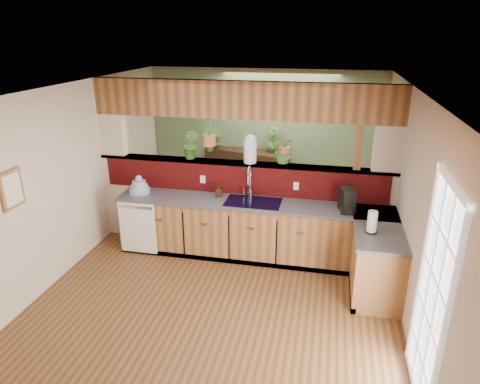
% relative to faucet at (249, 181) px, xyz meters
% --- Properties ---
extents(ground, '(4.60, 7.00, 0.01)m').
position_rel_faucet_xyz_m(ground, '(-0.16, -1.13, -1.17)').
color(ground, brown).
rests_on(ground, ground).
extents(ceiling, '(4.60, 7.00, 0.01)m').
position_rel_faucet_xyz_m(ceiling, '(-0.16, -1.13, 1.43)').
color(ceiling, brown).
rests_on(ceiling, ground).
extents(wall_back, '(4.60, 0.02, 2.60)m').
position_rel_faucet_xyz_m(wall_back, '(-0.16, 2.37, 0.13)').
color(wall_back, beige).
rests_on(wall_back, ground).
extents(wall_left, '(0.02, 7.00, 2.60)m').
position_rel_faucet_xyz_m(wall_left, '(-2.46, -1.13, 0.13)').
color(wall_left, beige).
rests_on(wall_left, ground).
extents(wall_right, '(0.02, 7.00, 2.60)m').
position_rel_faucet_xyz_m(wall_right, '(2.14, -1.13, 0.13)').
color(wall_right, beige).
rests_on(wall_right, ground).
extents(pass_through_partition, '(4.60, 0.21, 2.60)m').
position_rel_faucet_xyz_m(pass_through_partition, '(-0.13, 0.22, 0.02)').
color(pass_through_partition, beige).
rests_on(pass_through_partition, ground).
extents(pass_through_ledge, '(4.60, 0.21, 0.04)m').
position_rel_faucet_xyz_m(pass_through_ledge, '(-0.16, 0.22, 0.20)').
color(pass_through_ledge, brown).
rests_on(pass_through_ledge, ground).
extents(header_beam, '(4.60, 0.15, 0.55)m').
position_rel_faucet_xyz_m(header_beam, '(-0.16, 0.22, 1.15)').
color(header_beam, brown).
rests_on(header_beam, ground).
extents(sage_backwall, '(4.55, 0.02, 2.55)m').
position_rel_faucet_xyz_m(sage_backwall, '(-0.16, 2.35, 0.13)').
color(sage_backwall, '#5A714D').
rests_on(sage_backwall, ground).
extents(countertop, '(4.14, 1.52, 0.90)m').
position_rel_faucet_xyz_m(countertop, '(0.68, -0.26, -0.73)').
color(countertop, brown).
rests_on(countertop, ground).
extents(dishwasher, '(0.58, 0.03, 0.82)m').
position_rel_faucet_xyz_m(dishwasher, '(-1.64, -0.46, -0.72)').
color(dishwasher, white).
rests_on(dishwasher, ground).
extents(navy_sink, '(0.82, 0.50, 0.18)m').
position_rel_faucet_xyz_m(navy_sink, '(0.09, -0.15, -0.35)').
color(navy_sink, black).
rests_on(navy_sink, countertop).
extents(french_door, '(0.06, 1.02, 2.16)m').
position_rel_faucet_xyz_m(french_door, '(2.11, -2.43, -0.12)').
color(french_door, white).
rests_on(french_door, ground).
extents(framed_print, '(0.04, 0.35, 0.45)m').
position_rel_faucet_xyz_m(framed_print, '(-2.43, -1.93, 0.38)').
color(framed_print, brown).
rests_on(framed_print, wall_left).
extents(faucet, '(0.22, 0.22, 0.51)m').
position_rel_faucet_xyz_m(faucet, '(0.00, 0.00, 0.00)').
color(faucet, '#B7B7B2').
rests_on(faucet, countertop).
extents(dish_stack, '(0.33, 0.33, 0.29)m').
position_rel_faucet_xyz_m(dish_stack, '(-1.71, -0.14, -0.19)').
color(dish_stack, '#96A8C2').
rests_on(dish_stack, countertop).
extents(soap_dispenser, '(0.11, 0.11, 0.21)m').
position_rel_faucet_xyz_m(soap_dispenser, '(-0.46, -0.04, -0.17)').
color(soap_dispenser, '#392214').
rests_on(soap_dispenser, countertop).
extents(coffee_maker, '(0.18, 0.30, 0.33)m').
position_rel_faucet_xyz_m(coffee_maker, '(1.42, -0.22, -0.12)').
color(coffee_maker, black).
rests_on(coffee_maker, countertop).
extents(paper_towel, '(0.14, 0.14, 0.31)m').
position_rel_faucet_xyz_m(paper_towel, '(1.72, -0.84, -0.13)').
color(paper_towel, black).
rests_on(paper_towel, countertop).
extents(glass_jar, '(0.19, 0.19, 0.43)m').
position_rel_faucet_xyz_m(glass_jar, '(-0.03, 0.22, 0.43)').
color(glass_jar, silver).
rests_on(glass_jar, pass_through_ledge).
extents(ledge_plant_left, '(0.30, 0.26, 0.47)m').
position_rel_faucet_xyz_m(ledge_plant_left, '(-0.96, 0.22, 0.45)').
color(ledge_plant_left, '#345D20').
rests_on(ledge_plant_left, pass_through_ledge).
extents(hanging_plant_a, '(0.22, 0.20, 0.54)m').
position_rel_faucet_xyz_m(hanging_plant_a, '(-0.67, 0.22, 0.70)').
color(hanging_plant_a, brown).
rests_on(hanging_plant_a, header_beam).
extents(hanging_plant_b, '(0.40, 0.36, 0.55)m').
position_rel_faucet_xyz_m(hanging_plant_b, '(0.48, 0.22, 0.61)').
color(hanging_plant_b, brown).
rests_on(hanging_plant_b, header_beam).
extents(shelving_console, '(1.73, 0.89, 1.12)m').
position_rel_faucet_xyz_m(shelving_console, '(-0.46, 2.12, -0.67)').
color(shelving_console, black).
rests_on(shelving_console, ground).
extents(shelf_plant_a, '(0.21, 0.15, 0.40)m').
position_rel_faucet_xyz_m(shelf_plant_a, '(-1.07, 2.12, 0.09)').
color(shelf_plant_a, '#345D20').
rests_on(shelf_plant_a, shelving_console).
extents(shelf_plant_b, '(0.30, 0.30, 0.50)m').
position_rel_faucet_xyz_m(shelf_plant_b, '(0.06, 2.12, 0.14)').
color(shelf_plant_b, '#345D20').
rests_on(shelf_plant_b, shelving_console).
extents(floor_plant, '(0.75, 0.67, 0.75)m').
position_rel_faucet_xyz_m(floor_plant, '(0.66, 1.18, -0.80)').
color(floor_plant, '#345D20').
rests_on(floor_plant, ground).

